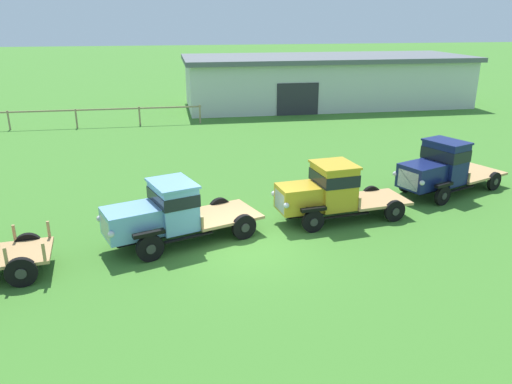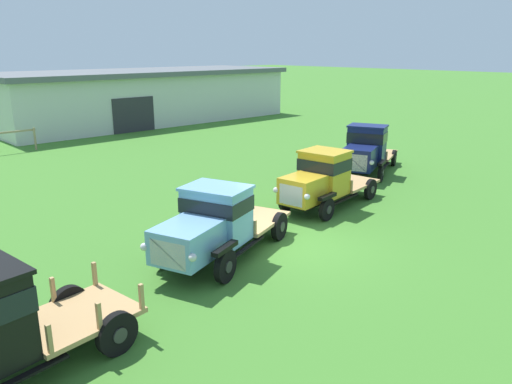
{
  "view_description": "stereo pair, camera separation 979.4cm",
  "coord_description": "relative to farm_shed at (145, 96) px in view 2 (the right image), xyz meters",
  "views": [
    {
      "loc": [
        -2.32,
        -14.61,
        7.15
      ],
      "look_at": [
        0.75,
        2.49,
        1.0
      ],
      "focal_mm": 35.0,
      "sensor_mm": 36.0,
      "label": 1
    },
    {
      "loc": [
        -10.41,
        -9.3,
        5.69
      ],
      "look_at": [
        0.75,
        2.49,
        1.0
      ],
      "focal_mm": 35.0,
      "sensor_mm": 36.0,
      "label": 2
    }
  ],
  "objects": [
    {
      "name": "vintage_truck_far_side",
      "position": [
        -2.1,
        -22.44,
        -0.88
      ],
      "size": [
        5.71,
        3.65,
        2.31
      ],
      "color": "black",
      "rests_on": "ground"
    },
    {
      "name": "ground_plane",
      "position": [
        -10.9,
        -26.07,
        -2.05
      ],
      "size": [
        240.0,
        240.0,
        0.0
      ],
      "primitive_type": "plane",
      "color": "#3D7528"
    },
    {
      "name": "vintage_truck_second_in_line",
      "position": [
        -13.39,
        -25.3,
        -0.94
      ],
      "size": [
        5.53,
        3.42,
        2.1
      ],
      "color": "black",
      "rests_on": "ground"
    },
    {
      "name": "vintage_truck_midrow_center",
      "position": [
        -7.58,
        -24.32,
        -0.91
      ],
      "size": [
        5.22,
        2.39,
        2.16
      ],
      "color": "black",
      "rests_on": "ground"
    },
    {
      "name": "farm_shed",
      "position": [
        0.0,
        0.0,
        0.0
      ],
      "size": [
        23.46,
        8.79,
        4.05
      ],
      "color": "silver",
      "rests_on": "ground"
    }
  ]
}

